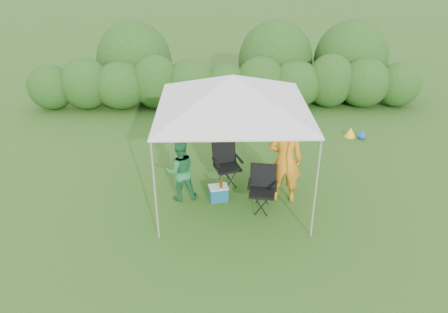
{
  "coord_description": "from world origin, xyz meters",
  "views": [
    {
      "loc": [
        -0.37,
        -7.89,
        5.41
      ],
      "look_at": [
        -0.19,
        0.4,
        1.05
      ],
      "focal_mm": 35.0,
      "sensor_mm": 36.0,
      "label": 1
    }
  ],
  "objects_px": {
    "canopy": "(233,92)",
    "chair_left": "(226,161)",
    "man": "(285,160)",
    "chair_right": "(263,185)",
    "woman": "(180,170)",
    "cooler": "(218,193)"
  },
  "relations": [
    {
      "from": "cooler",
      "to": "woman",
      "type": "bearing_deg",
      "value": 161.89
    },
    {
      "from": "chair_left",
      "to": "cooler",
      "type": "bearing_deg",
      "value": -121.09
    },
    {
      "from": "chair_left",
      "to": "man",
      "type": "distance_m",
      "value": 1.52
    },
    {
      "from": "woman",
      "to": "cooler",
      "type": "xyz_separation_m",
      "value": [
        0.83,
        -0.1,
        -0.54
      ]
    },
    {
      "from": "canopy",
      "to": "cooler",
      "type": "relative_size",
      "value": 6.65
    },
    {
      "from": "canopy",
      "to": "chair_left",
      "type": "height_order",
      "value": "canopy"
    },
    {
      "from": "chair_right",
      "to": "chair_left",
      "type": "distance_m",
      "value": 1.31
    },
    {
      "from": "chair_left",
      "to": "man",
      "type": "height_order",
      "value": "man"
    },
    {
      "from": "chair_left",
      "to": "man",
      "type": "xyz_separation_m",
      "value": [
        1.24,
        -0.77,
        0.42
      ]
    },
    {
      "from": "chair_right",
      "to": "woman",
      "type": "height_order",
      "value": "woman"
    },
    {
      "from": "woman",
      "to": "canopy",
      "type": "bearing_deg",
      "value": 170.8
    },
    {
      "from": "chair_left",
      "to": "woman",
      "type": "bearing_deg",
      "value": -163.91
    },
    {
      "from": "chair_right",
      "to": "woman",
      "type": "relative_size",
      "value": 0.69
    },
    {
      "from": "canopy",
      "to": "woman",
      "type": "distance_m",
      "value": 2.09
    },
    {
      "from": "chair_left",
      "to": "chair_right",
      "type": "bearing_deg",
      "value": -72.58
    },
    {
      "from": "canopy",
      "to": "chair_left",
      "type": "relative_size",
      "value": 3.07
    },
    {
      "from": "canopy",
      "to": "chair_left",
      "type": "xyz_separation_m",
      "value": [
        -0.12,
        0.59,
        -1.89
      ]
    },
    {
      "from": "chair_right",
      "to": "man",
      "type": "xyz_separation_m",
      "value": [
        0.5,
        0.31,
        0.44
      ]
    },
    {
      "from": "chair_right",
      "to": "chair_left",
      "type": "relative_size",
      "value": 0.97
    },
    {
      "from": "chair_right",
      "to": "man",
      "type": "height_order",
      "value": "man"
    },
    {
      "from": "man",
      "to": "cooler",
      "type": "distance_m",
      "value": 1.65
    },
    {
      "from": "woman",
      "to": "cooler",
      "type": "bearing_deg",
      "value": 159.67
    }
  ]
}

